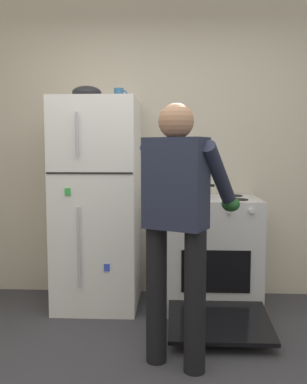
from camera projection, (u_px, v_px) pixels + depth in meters
kitchen_wall_back at (154, 148)px, 3.91m from camera, size 6.00×0.10×2.70m
refrigerator at (98, 204)px, 3.60m from camera, size 0.68×0.72×1.75m
stove_range at (212, 254)px, 3.58m from camera, size 0.76×1.23×0.94m
person_cook at (178, 211)px, 2.56m from camera, size 0.66×0.72×1.60m
red_pot at (194, 190)px, 3.50m from camera, size 0.33×0.23×0.12m
coffee_mug at (119, 94)px, 3.55m from camera, size 0.11×0.08×0.10m
mixing_bowl at (87, 93)px, 3.52m from camera, size 0.24×0.24×0.11m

